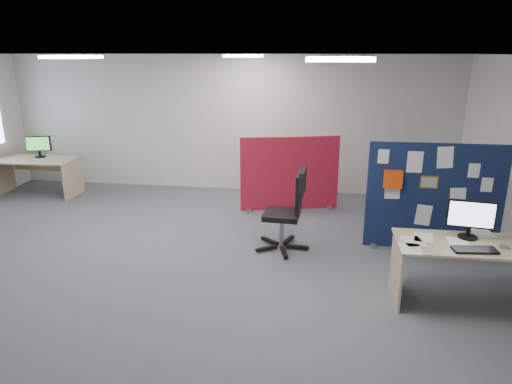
# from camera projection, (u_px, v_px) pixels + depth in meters

# --- Properties ---
(floor) EXTENTS (9.00, 9.00, 0.00)m
(floor) POSITION_uv_depth(u_px,v_px,m) (178.00, 261.00, 6.24)
(floor) COLOR #55585D
(floor) RESTS_ON ground
(ceiling) EXTENTS (9.00, 7.00, 0.02)m
(ceiling) POSITION_uv_depth(u_px,v_px,m) (167.00, 55.00, 5.44)
(ceiling) COLOR white
(ceiling) RESTS_ON wall_back
(wall_back) EXTENTS (9.00, 0.02, 2.70)m
(wall_back) POSITION_uv_depth(u_px,v_px,m) (228.00, 124.00, 9.15)
(wall_back) COLOR silver
(wall_back) RESTS_ON floor
(ceiling_lights) EXTENTS (4.10, 4.10, 0.04)m
(ceiling_lights) POSITION_uv_depth(u_px,v_px,m) (208.00, 57.00, 6.04)
(ceiling_lights) COLOR white
(ceiling_lights) RESTS_ON ceiling
(navy_divider) EXTENTS (1.87, 0.30, 1.55)m
(navy_divider) POSITION_uv_depth(u_px,v_px,m) (433.00, 197.00, 6.42)
(navy_divider) COLOR #0E1536
(navy_divider) RESTS_ON floor
(main_desk) EXTENTS (1.67, 0.74, 0.73)m
(main_desk) POSITION_uv_depth(u_px,v_px,m) (472.00, 257.00, 5.06)
(main_desk) COLOR tan
(main_desk) RESTS_ON floor
(monitor_main) EXTENTS (0.51, 0.21, 0.44)m
(monitor_main) POSITION_uv_depth(u_px,v_px,m) (470.00, 217.00, 5.06)
(monitor_main) COLOR black
(monitor_main) RESTS_ON main_desk
(keyboard) EXTENTS (0.47, 0.23, 0.02)m
(keyboard) POSITION_uv_depth(u_px,v_px,m) (475.00, 250.00, 4.79)
(keyboard) COLOR black
(keyboard) RESTS_ON main_desk
(mouse) EXTENTS (0.11, 0.08, 0.03)m
(mouse) POSITION_uv_depth(u_px,v_px,m) (505.00, 247.00, 4.86)
(mouse) COLOR #949398
(mouse) RESTS_ON main_desk
(red_divider) EXTENTS (1.72, 0.48, 1.32)m
(red_divider) POSITION_uv_depth(u_px,v_px,m) (290.00, 174.00, 8.11)
(red_divider) COLOR #AB162D
(red_divider) RESTS_ON floor
(second_desk) EXTENTS (1.59, 0.80, 0.73)m
(second_desk) POSITION_uv_depth(u_px,v_px,m) (37.00, 167.00, 9.02)
(second_desk) COLOR tan
(second_desk) RESTS_ON floor
(monitor_second) EXTENTS (0.46, 0.21, 0.42)m
(monitor_second) POSITION_uv_depth(u_px,v_px,m) (39.00, 146.00, 9.00)
(monitor_second) COLOR black
(monitor_second) RESTS_ON second_desk
(office_chair) EXTENTS (0.75, 0.78, 1.17)m
(office_chair) POSITION_uv_depth(u_px,v_px,m) (290.00, 206.00, 6.41)
(office_chair) COLOR black
(office_chair) RESTS_ON floor
(desk_papers) EXTENTS (1.44, 0.88, 0.00)m
(desk_papers) POSITION_uv_depth(u_px,v_px,m) (453.00, 242.00, 5.00)
(desk_papers) COLOR white
(desk_papers) RESTS_ON main_desk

